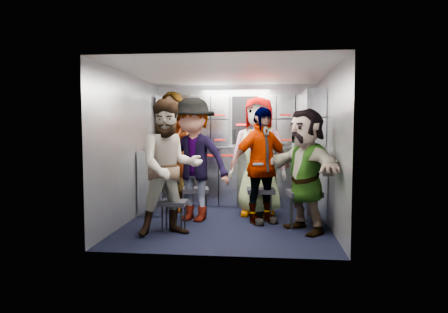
# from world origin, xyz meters

# --- Properties ---
(floor) EXTENTS (3.00, 3.00, 0.00)m
(floor) POSITION_xyz_m (0.00, 0.00, 0.00)
(floor) COLOR black
(floor) RESTS_ON ground
(wall_back) EXTENTS (2.80, 0.04, 2.10)m
(wall_back) POSITION_xyz_m (0.00, 1.50, 1.05)
(wall_back) COLOR #989EA6
(wall_back) RESTS_ON ground
(wall_left) EXTENTS (0.04, 3.00, 2.10)m
(wall_left) POSITION_xyz_m (-1.40, 0.00, 1.05)
(wall_left) COLOR #989EA6
(wall_left) RESTS_ON ground
(wall_right) EXTENTS (0.04, 3.00, 2.10)m
(wall_right) POSITION_xyz_m (1.40, 0.00, 1.05)
(wall_right) COLOR #989EA6
(wall_right) RESTS_ON ground
(ceiling) EXTENTS (2.80, 3.00, 0.02)m
(ceiling) POSITION_xyz_m (0.00, 0.00, 2.10)
(ceiling) COLOR silver
(ceiling) RESTS_ON wall_back
(cart_bank_back) EXTENTS (2.68, 0.38, 0.99)m
(cart_bank_back) POSITION_xyz_m (0.00, 1.29, 0.49)
(cart_bank_back) COLOR #A4AAB4
(cart_bank_back) RESTS_ON ground
(cart_bank_left) EXTENTS (0.38, 0.76, 0.99)m
(cart_bank_left) POSITION_xyz_m (-1.19, 0.56, 0.49)
(cart_bank_left) COLOR #A4AAB4
(cart_bank_left) RESTS_ON ground
(counter) EXTENTS (2.68, 0.42, 0.03)m
(counter) POSITION_xyz_m (0.00, 1.29, 1.01)
(counter) COLOR #B7B9BF
(counter) RESTS_ON cart_bank_back
(locker_bank_back) EXTENTS (2.68, 0.28, 0.82)m
(locker_bank_back) POSITION_xyz_m (0.00, 1.35, 1.49)
(locker_bank_back) COLOR #A4AAB4
(locker_bank_back) RESTS_ON wall_back
(locker_bank_right) EXTENTS (0.28, 1.00, 0.82)m
(locker_bank_right) POSITION_xyz_m (1.25, 0.70, 1.49)
(locker_bank_right) COLOR #A4AAB4
(locker_bank_right) RESTS_ON wall_right
(right_cabinet) EXTENTS (0.28, 1.20, 1.00)m
(right_cabinet) POSITION_xyz_m (1.25, 0.60, 0.50)
(right_cabinet) COLOR #A4AAB4
(right_cabinet) RESTS_ON ground
(coffee_niche) EXTENTS (0.46, 0.16, 0.84)m
(coffee_niche) POSITION_xyz_m (0.18, 1.41, 1.47)
(coffee_niche) COLOR black
(coffee_niche) RESTS_ON wall_back
(red_latch_strip) EXTENTS (2.60, 0.02, 0.03)m
(red_latch_strip) POSITION_xyz_m (0.00, 1.09, 0.88)
(red_latch_strip) COLOR #A51409
(red_latch_strip) RESTS_ON cart_bank_back
(jump_seat_near_left) EXTENTS (0.34, 0.33, 0.40)m
(jump_seat_near_left) POSITION_xyz_m (-0.64, -0.55, 0.35)
(jump_seat_near_left) COLOR black
(jump_seat_near_left) RESTS_ON ground
(jump_seat_mid_left) EXTENTS (0.44, 0.42, 0.45)m
(jump_seat_mid_left) POSITION_xyz_m (-0.50, 0.26, 0.39)
(jump_seat_mid_left) COLOR black
(jump_seat_mid_left) RESTS_ON ground
(jump_seat_center) EXTENTS (0.43, 0.41, 0.45)m
(jump_seat_center) POSITION_xyz_m (0.43, 0.73, 0.40)
(jump_seat_center) COLOR black
(jump_seat_center) RESTS_ON ground
(jump_seat_mid_right) EXTENTS (0.42, 0.40, 0.46)m
(jump_seat_mid_right) POSITION_xyz_m (0.47, 0.20, 0.41)
(jump_seat_mid_right) COLOR black
(jump_seat_mid_right) RESTS_ON ground
(jump_seat_near_right) EXTENTS (0.49, 0.47, 0.50)m
(jump_seat_near_right) POSITION_xyz_m (1.05, -0.20, 0.45)
(jump_seat_near_right) COLOR black
(jump_seat_near_right) RESTS_ON ground
(attendant_standing) EXTENTS (0.84, 0.78, 1.92)m
(attendant_standing) POSITION_xyz_m (-0.96, 0.70, 0.96)
(attendant_standing) COLOR black
(attendant_standing) RESTS_ON ground
(attendant_arc_a) EXTENTS (1.02, 0.93, 1.69)m
(attendant_arc_a) POSITION_xyz_m (-0.64, -0.73, 0.85)
(attendant_arc_a) COLOR black
(attendant_arc_a) RESTS_ON ground
(attendant_arc_b) EXTENTS (1.28, 0.97, 1.77)m
(attendant_arc_b) POSITION_xyz_m (-0.50, 0.08, 0.88)
(attendant_arc_b) COLOR black
(attendant_arc_b) RESTS_ON ground
(attendant_arc_c) EXTENTS (0.97, 0.72, 1.82)m
(attendant_arc_c) POSITION_xyz_m (0.43, 0.55, 0.91)
(attendant_arc_c) COLOR black
(attendant_arc_c) RESTS_ON ground
(attendant_arc_d) EXTENTS (1.02, 0.85, 1.63)m
(attendant_arc_d) POSITION_xyz_m (0.47, 0.02, 0.81)
(attendant_arc_d) COLOR black
(attendant_arc_d) RESTS_ON ground
(attendant_arc_e) EXTENTS (1.19, 1.50, 1.59)m
(attendant_arc_e) POSITION_xyz_m (1.05, -0.38, 0.80)
(attendant_arc_e) COLOR black
(attendant_arc_e) RESTS_ON ground
(bottle_left) EXTENTS (0.06, 0.06, 0.28)m
(bottle_left) POSITION_xyz_m (-0.66, 1.24, 1.17)
(bottle_left) COLOR white
(bottle_left) RESTS_ON counter
(bottle_mid) EXTENTS (0.06, 0.06, 0.22)m
(bottle_mid) POSITION_xyz_m (0.10, 1.24, 1.14)
(bottle_mid) COLOR white
(bottle_mid) RESTS_ON counter
(bottle_right) EXTENTS (0.06, 0.06, 0.26)m
(bottle_right) POSITION_xyz_m (0.99, 1.24, 1.16)
(bottle_right) COLOR white
(bottle_right) RESTS_ON counter
(cup_left) EXTENTS (0.08, 0.08, 0.11)m
(cup_left) POSITION_xyz_m (-1.15, 1.23, 1.08)
(cup_left) COLOR beige
(cup_left) RESTS_ON counter
(cup_right) EXTENTS (0.08, 0.08, 0.10)m
(cup_right) POSITION_xyz_m (0.53, 1.23, 1.08)
(cup_right) COLOR beige
(cup_right) RESTS_ON counter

